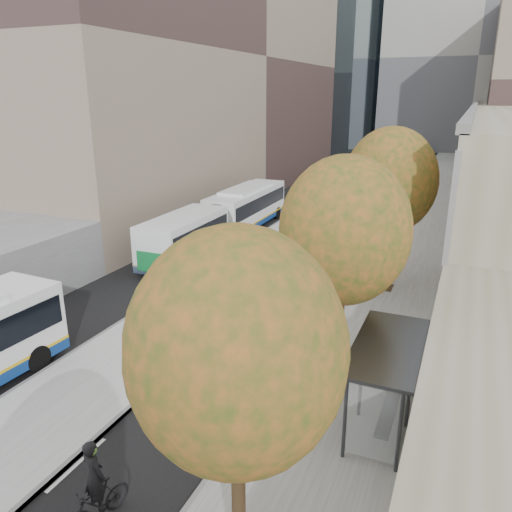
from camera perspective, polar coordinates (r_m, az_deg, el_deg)
The scene contains 11 objects.
bus_platform at distance 39.81m, azimuth 6.70°, elevation 4.41°, with size 4.25×150.00×0.15m, color #A7A7A7.
sidewalk at distance 38.41m, azimuth 18.20°, elevation 3.05°, with size 4.75×150.00×0.08m, color gray.
building_midrise at distance 52.37m, azimuth -11.95°, elevation 21.11°, with size 24.00×46.00×25.00m, color gray.
building_far_block at distance 98.30m, azimuth 24.13°, elevation 19.88°, with size 30.00×18.00×30.00m, color #9E9B90.
bus_shelter at distance 15.01m, azimuth 15.47°, elevation -11.37°, with size 1.90×4.40×2.53m.
tree_b at distance 9.04m, azimuth -2.23°, elevation -10.82°, with size 4.00×4.00×6.97m.
tree_c at distance 16.06m, azimuth 10.09°, elevation 2.82°, with size 4.20×4.20×7.28m.
tree_d at distance 24.69m, azimuth 15.10°, elevation 8.29°, with size 4.40×4.40×7.60m.
bus_far at distance 33.23m, azimuth -3.71°, elevation 4.35°, with size 2.63×16.89×2.81m.
cyclist at distance 12.96m, azimuth -17.81°, elevation -24.40°, with size 0.88×1.80×2.22m.
distant_car at distance 46.23m, azimuth 5.27°, elevation 7.01°, with size 1.38×3.44×1.17m, color white.
Camera 1 is at (7.04, -2.13, 9.40)m, focal length 35.00 mm.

